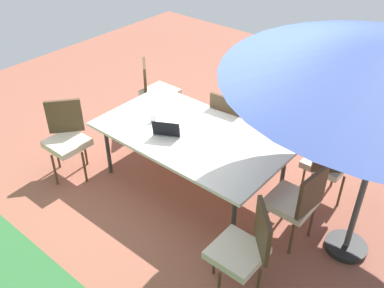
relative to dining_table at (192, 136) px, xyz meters
The scene contains 10 objects.
ground_plane 0.74m from the dining_table, ahead, with size 10.00×10.00×0.02m, color #935442.
dining_table is the anchor object (origin of this frame).
chair_northwest 1.63m from the dining_table, 146.96° to the left, with size 0.59×0.59×0.98m.
chair_west 1.42m from the dining_table, behind, with size 0.48×0.47×0.98m.
chair_southeast 1.64m from the dining_table, 30.56° to the right, with size 0.59×0.59×0.98m.
chair_south 0.82m from the dining_table, 89.08° to the right, with size 0.47×0.48×0.98m.
chair_southwest 1.59m from the dining_table, 149.66° to the right, with size 0.58×0.58×0.98m.
chair_northeast 1.60m from the dining_table, 30.39° to the left, with size 0.59×0.58×0.98m.
laptop 0.30m from the dining_table, 44.92° to the left, with size 0.40×0.37×0.21m.
cup 0.55m from the dining_table, 11.01° to the left, with size 0.06×0.06×0.10m, color white.
Camera 1 is at (-2.68, 3.19, 3.50)m, focal length 39.94 mm.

